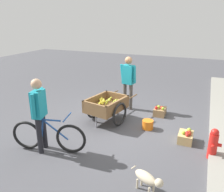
{
  "coord_description": "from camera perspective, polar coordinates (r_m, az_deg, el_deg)",
  "views": [
    {
      "loc": [
        5.41,
        2.17,
        2.75
      ],
      "look_at": [
        0.04,
        -0.1,
        0.75
      ],
      "focal_mm": 36.6,
      "sensor_mm": 36.0,
      "label": 1
    }
  ],
  "objects": [
    {
      "name": "ground_plane",
      "position": [
        6.44,
        0.93,
        -6.34
      ],
      "size": [
        24.0,
        24.0,
        0.0
      ],
      "primitive_type": "plane",
      "color": "#47474C"
    },
    {
      "name": "cyclist_person",
      "position": [
        4.96,
        -17.76,
        -3.13
      ],
      "size": [
        0.51,
        0.27,
        1.61
      ],
      "color": "black",
      "rests_on": "ground"
    },
    {
      "name": "vendor_person",
      "position": [
        7.02,
        4.05,
        4.45
      ],
      "size": [
        0.26,
        0.55,
        1.66
      ],
      "color": "#4C4742",
      "rests_on": "ground"
    },
    {
      "name": "mixed_fruit_crate",
      "position": [
        5.66,
        17.93,
        -9.68
      ],
      "size": [
        0.44,
        0.32,
        0.32
      ],
      "color": "tan",
      "rests_on": "ground"
    },
    {
      "name": "fruit_cart",
      "position": [
        6.28,
        -1.38,
        -2.67
      ],
      "size": [
        1.77,
        1.1,
        0.71
      ],
      "color": "brown",
      "rests_on": "ground"
    },
    {
      "name": "fire_hydrant",
      "position": [
        5.14,
        23.96,
        -10.87
      ],
      "size": [
        0.25,
        0.25,
        0.67
      ],
      "color": "red",
      "rests_on": "ground"
    },
    {
      "name": "apple_crate",
      "position": [
        6.93,
        11.87,
        -3.75
      ],
      "size": [
        0.44,
        0.32,
        0.31
      ],
      "color": "#99754C",
      "rests_on": "ground"
    },
    {
      "name": "bicycle",
      "position": [
        5.15,
        -15.55,
        -9.6
      ],
      "size": [
        0.56,
        1.63,
        0.85
      ],
      "color": "black",
      "rests_on": "ground"
    },
    {
      "name": "plastic_bucket",
      "position": [
        6.06,
        8.91,
        -7.05
      ],
      "size": [
        0.29,
        0.29,
        0.23
      ],
      "primitive_type": "cylinder",
      "color": "orange",
      "rests_on": "ground"
    },
    {
      "name": "dog",
      "position": [
        3.99,
        8.87,
        -19.73
      ],
      "size": [
        0.37,
        0.61,
        0.4
      ],
      "color": "beige",
      "rests_on": "ground"
    }
  ]
}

